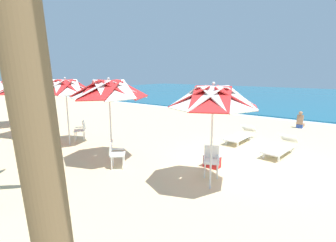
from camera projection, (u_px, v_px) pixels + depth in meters
name	position (u px, v px, depth m)	size (l,w,h in m)	color
ground_plane	(245.00, 162.00, 8.28)	(80.00, 80.00, 0.00)	beige
sea	(331.00, 98.00, 29.41)	(80.00, 36.00, 0.10)	#19607F
surf_foam	(300.00, 121.00, 15.26)	(80.00, 0.70, 0.01)	white
beach_umbrella_0	(213.00, 98.00, 5.94)	(2.21, 2.21, 2.72)	silver
plastic_chair_0	(211.00, 159.00, 7.15)	(0.60, 0.61, 0.87)	white
beach_umbrella_1	(109.00, 90.00, 7.83)	(2.45, 2.45, 2.79)	silver
plastic_chair_1	(115.00, 153.00, 7.69)	(0.63, 0.63, 0.87)	white
beach_umbrella_2	(66.00, 87.00, 9.79)	(2.24, 2.24, 2.77)	silver
plastic_chair_2	(47.00, 134.00, 10.05)	(0.63, 0.63, 0.87)	red
plastic_chair_3	(44.00, 138.00, 9.45)	(0.60, 0.62, 0.87)	white
plastic_chair_4	(81.00, 129.00, 10.88)	(0.63, 0.63, 0.87)	white
beach_umbrella_3	(25.00, 89.00, 11.32)	(2.31, 2.31, 2.55)	silver
plastic_chair_5	(51.00, 123.00, 12.12)	(0.59, 0.57, 0.87)	white
plastic_chair_6	(16.00, 128.00, 11.04)	(0.48, 0.50, 0.87)	white
beach_umbrella_4	(9.00, 86.00, 13.51)	(2.62, 2.62, 2.54)	silver
plastic_chair_7	(17.00, 118.00, 13.57)	(0.59, 0.61, 0.87)	white
plastic_chair_8	(16.00, 115.00, 14.59)	(0.56, 0.54, 0.87)	blue
sun_lounger_0	(281.00, 147.00, 9.03)	(0.84, 2.20, 0.62)	white
sun_lounger_1	(241.00, 135.00, 10.71)	(0.71, 2.17, 0.62)	white
cooler_box	(212.00, 161.00, 7.80)	(0.50, 0.34, 0.40)	red
beachgoer_seated	(300.00, 122.00, 13.46)	(0.30, 0.93, 0.92)	#2D4CA5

